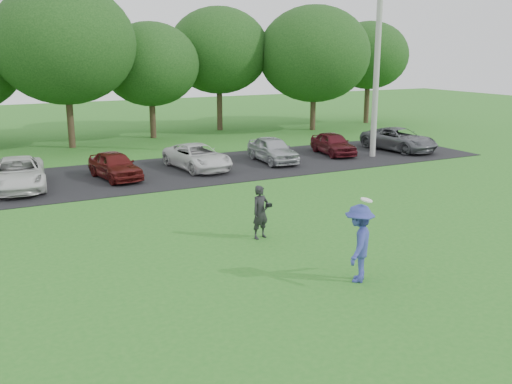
{
  "coord_description": "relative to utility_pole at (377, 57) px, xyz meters",
  "views": [
    {
      "loc": [
        -7.1,
        -10.36,
        5.21
      ],
      "look_at": [
        0.0,
        3.5,
        1.3
      ],
      "focal_mm": 40.0,
      "sensor_mm": 36.0,
      "label": 1
    }
  ],
  "objects": [
    {
      "name": "tree_row",
      "position": [
        -9.31,
        10.86,
        0.05
      ],
      "size": [
        42.39,
        9.85,
        8.64
      ],
      "color": "#38281C",
      "rests_on": "ground"
    },
    {
      "name": "parked_cars",
      "position": [
        -10.49,
        0.97,
        -4.25
      ],
      "size": [
        28.34,
        4.75,
        1.22
      ],
      "color": "#57131A",
      "rests_on": "parking_lot"
    },
    {
      "name": "ground",
      "position": [
        -10.82,
        -11.9,
        -4.86
      ],
      "size": [
        100.0,
        100.0,
        0.0
      ],
      "primitive_type": "plane",
      "color": "#287320",
      "rests_on": "ground"
    },
    {
      "name": "frisbee_player",
      "position": [
        -10.21,
        -12.36,
        -3.95
      ],
      "size": [
        1.31,
        1.3,
        2.0
      ],
      "color": "#363F98",
      "rests_on": "ground"
    },
    {
      "name": "parking_lot",
      "position": [
        -10.82,
        1.1,
        -4.84
      ],
      "size": [
        32.0,
        6.5,
        0.03
      ],
      "primitive_type": "cube",
      "color": "black",
      "rests_on": "ground"
    },
    {
      "name": "utility_pole",
      "position": [
        0.0,
        0.0,
        0.0
      ],
      "size": [
        0.28,
        0.28,
        9.72
      ],
      "primitive_type": "cylinder",
      "color": "#A7A5A1",
      "rests_on": "ground"
    },
    {
      "name": "camera_bystander",
      "position": [
        -10.8,
        -8.63,
        -4.09
      ],
      "size": [
        0.63,
        0.49,
        1.53
      ],
      "color": "black",
      "rests_on": "ground"
    }
  ]
}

